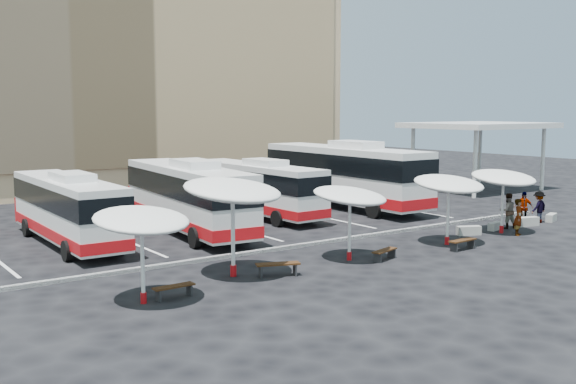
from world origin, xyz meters
TOP-DOWN VIEW (x-y plane):
  - ground at (0.00, 0.00)m, footprint 120.00×120.00m
  - sandstone_building at (0.00, 31.87)m, footprint 42.00×18.25m
  - service_canopy at (24.00, 10.00)m, footprint 10.00×8.00m
  - curb_divider at (0.00, 0.50)m, footprint 34.00×0.25m
  - bay_lines at (0.00, 8.00)m, footprint 24.15×12.00m
  - bus_0 at (-8.50, 7.29)m, footprint 2.65×10.81m
  - bus_1 at (-2.56, 6.82)m, footprint 3.59×12.07m
  - bus_2 at (3.06, 9.06)m, footprint 2.77×10.82m
  - bus_3 at (9.61, 8.95)m, footprint 3.28×13.52m
  - sunshade_0 at (-9.56, -3.73)m, footprint 3.49×3.53m
  - sunshade_1 at (-5.36, -2.37)m, footprint 4.63×4.66m
  - sunshade_2 at (-0.04, -2.85)m, footprint 3.84×3.87m
  - sunshade_3 at (5.79, -3.02)m, footprint 3.55×3.59m
  - sunshade_4 at (10.31, -2.62)m, footprint 3.75×3.78m
  - wood_bench_0 at (-8.50, -3.78)m, footprint 1.44×0.42m
  - wood_bench_1 at (-3.99, -3.34)m, footprint 1.71×1.03m
  - wood_bench_2 at (1.18, -3.69)m, footprint 1.49×0.77m
  - wood_bench_3 at (5.42, -4.24)m, footprint 1.56×0.50m
  - conc_bench_0 at (8.51, -2.03)m, footprint 1.25×0.87m
  - conc_bench_1 at (10.78, -1.89)m, footprint 1.12×0.58m
  - conc_bench_2 at (13.14, -2.15)m, footprint 1.35×0.72m
  - conc_bench_3 at (15.56, -2.00)m, footprint 1.17×0.73m
  - passenger_0 at (10.45, -3.49)m, footprint 0.79×0.68m
  - passenger_1 at (11.64, -2.03)m, footprint 1.13×1.03m
  - passenger_2 at (13.63, -1.53)m, footprint 1.04×1.02m
  - passenger_3 at (14.48, -1.91)m, footprint 1.17×0.70m

SIDE VIEW (x-z plane):
  - ground at x=0.00m, z-range 0.00..0.00m
  - bay_lines at x=0.00m, z-range 0.00..0.01m
  - curb_divider at x=0.00m, z-range 0.00..0.15m
  - conc_bench_1 at x=10.78m, z-range 0.00..0.40m
  - conc_bench_3 at x=15.56m, z-range 0.00..0.42m
  - conc_bench_0 at x=8.51m, z-range 0.00..0.45m
  - conc_bench_2 at x=13.14m, z-range 0.00..0.48m
  - wood_bench_0 at x=-8.50m, z-range 0.12..0.56m
  - wood_bench_2 at x=1.18m, z-range 0.12..0.56m
  - wood_bench_3 at x=5.42m, z-range 0.13..0.60m
  - wood_bench_1 at x=-3.99m, z-range 0.14..0.65m
  - passenger_2 at x=13.63m, z-range 0.00..1.76m
  - passenger_3 at x=14.48m, z-range 0.00..1.77m
  - passenger_0 at x=10.45m, z-range 0.00..1.83m
  - passenger_1 at x=11.64m, z-range 0.00..1.87m
  - bus_2 at x=3.06m, z-range 0.04..3.45m
  - bus_0 at x=-8.50m, z-range 0.04..3.46m
  - bus_1 at x=-2.56m, z-range 0.04..3.81m
  - bus_3 at x=9.61m, z-range 0.05..4.33m
  - sunshade_2 at x=-0.04m, z-range 1.11..4.29m
  - sunshade_0 at x=-9.56m, z-range 1.12..4.34m
  - sunshade_4 at x=10.31m, z-range 1.16..4.46m
  - sunshade_3 at x=5.79m, z-range 1.16..4.49m
  - sunshade_1 at x=-5.36m, z-range 1.34..5.17m
  - service_canopy at x=24.00m, z-range 2.27..7.47m
  - sandstone_building at x=0.00m, z-range -2.17..27.43m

